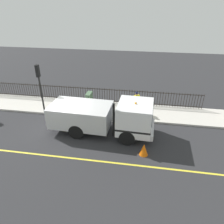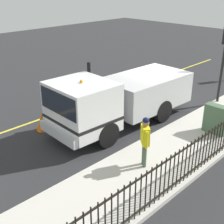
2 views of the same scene
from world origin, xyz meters
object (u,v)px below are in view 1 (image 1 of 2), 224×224
object	(u,v)px
worker_standing	(136,100)
traffic_cone	(144,149)
work_truck	(108,116)
traffic_light_near	(39,79)
utility_cabinet	(89,100)

from	to	relation	value
worker_standing	traffic_cone	bearing A→B (deg)	49.64
work_truck	worker_standing	bearing A→B (deg)	153.11
traffic_light_near	worker_standing	bearing A→B (deg)	93.15
work_truck	utility_cabinet	xyz separation A→B (m)	(3.31, 2.13, -0.57)
work_truck	worker_standing	distance (m)	3.25
worker_standing	utility_cabinet	size ratio (longest dim) A/B	1.50
worker_standing	traffic_light_near	world-z (taller)	traffic_light_near
worker_standing	traffic_cone	xyz separation A→B (m)	(-4.68, -0.74, -0.82)
traffic_light_near	work_truck	bearing A→B (deg)	65.80
work_truck	traffic_cone	xyz separation A→B (m)	(-1.85, -2.34, -0.92)
work_truck	traffic_cone	bearing A→B (deg)	54.14
worker_standing	traffic_light_near	distance (m)	7.12
work_truck	traffic_light_near	xyz separation A→B (m)	(1.82, 5.28, 1.45)
worker_standing	utility_cabinet	bearing A→B (deg)	-56.83
traffic_light_near	utility_cabinet	size ratio (longest dim) A/B	3.22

